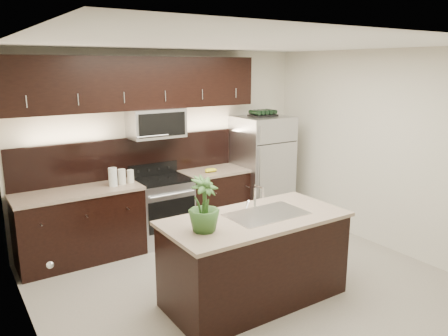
# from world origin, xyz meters

# --- Properties ---
(ground) EXTENTS (4.50, 4.50, 0.00)m
(ground) POSITION_xyz_m (0.00, 0.00, 0.00)
(ground) COLOR gray
(ground) RESTS_ON ground
(room_walls) EXTENTS (4.52, 4.02, 2.71)m
(room_walls) POSITION_xyz_m (-0.11, -0.04, 1.70)
(room_walls) COLOR beige
(room_walls) RESTS_ON ground
(counter_run) EXTENTS (3.51, 0.65, 0.94)m
(counter_run) POSITION_xyz_m (-0.46, 1.69, 0.47)
(counter_run) COLOR black
(counter_run) RESTS_ON ground
(upper_fixtures) EXTENTS (3.49, 0.40, 1.66)m
(upper_fixtures) POSITION_xyz_m (-0.43, 1.84, 2.14)
(upper_fixtures) COLOR black
(upper_fixtures) RESTS_ON counter_run
(island) EXTENTS (1.96, 0.96, 0.94)m
(island) POSITION_xyz_m (-0.13, -0.34, 0.47)
(island) COLOR black
(island) RESTS_ON ground
(sink_faucet) EXTENTS (0.84, 0.50, 0.28)m
(sink_faucet) POSITION_xyz_m (0.02, -0.33, 0.96)
(sink_faucet) COLOR silver
(sink_faucet) RESTS_ON island
(refrigerator) EXTENTS (0.82, 0.74, 1.70)m
(refrigerator) POSITION_xyz_m (1.50, 1.63, 0.85)
(refrigerator) COLOR #B2B2B7
(refrigerator) RESTS_ON ground
(wine_rack) EXTENTS (0.42, 0.26, 0.10)m
(wine_rack) POSITION_xyz_m (1.50, 1.63, 1.75)
(wine_rack) COLOR black
(wine_rack) RESTS_ON refrigerator
(plant) EXTENTS (0.38, 0.38, 0.53)m
(plant) POSITION_xyz_m (-0.78, -0.39, 1.21)
(plant) COLOR #2B4F1F
(plant) RESTS_ON island
(canisters) EXTENTS (0.36, 0.15, 0.24)m
(canisters) POSITION_xyz_m (-0.86, 1.66, 1.05)
(canisters) COLOR silver
(canisters) RESTS_ON counter_run
(french_press) EXTENTS (0.11, 0.11, 0.31)m
(french_press) POSITION_xyz_m (1.17, 1.64, 1.06)
(french_press) COLOR silver
(french_press) RESTS_ON counter_run
(bananas) EXTENTS (0.19, 0.15, 0.06)m
(bananas) POSITION_xyz_m (0.45, 1.61, 0.97)
(bananas) COLOR yellow
(bananas) RESTS_ON counter_run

